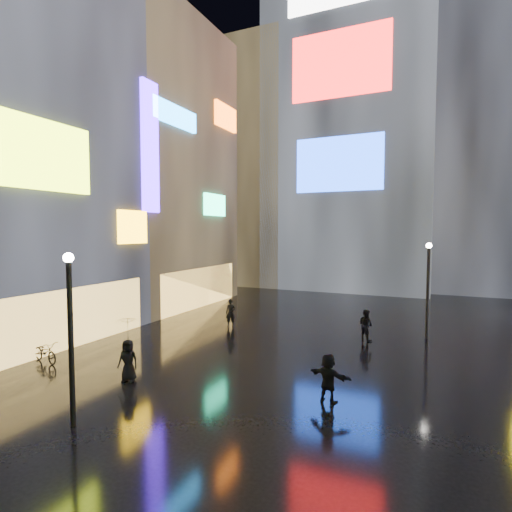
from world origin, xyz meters
The scene contains 13 objects.
ground centered at (0.00, 20.00, 0.00)m, with size 140.00×140.00×0.00m, color black.
building_left_far centered at (-15.98, 26.00, 10.98)m, with size 10.28×12.00×22.00m.
tower_main centered at (-3.00, 43.97, 21.01)m, with size 16.00×14.20×42.00m.
tower_flank_right centered at (9.00, 46.00, 17.00)m, with size 12.00×12.00×34.00m, color black.
tower_flank_left centered at (-14.00, 42.00, 13.00)m, with size 10.00×10.00×26.00m, color black.
lamp_near centered at (-4.33, 8.29, 2.94)m, with size 0.30×0.30×5.20m.
lamp_far centered at (5.05, 23.26, 2.94)m, with size 0.30×0.30×5.20m.
pedestrian_4 centered at (-5.35, 11.75, 0.81)m, with size 0.79×0.52×1.62m, color black.
pedestrian_5 centered at (2.20, 13.11, 0.83)m, with size 1.54×0.49×1.66m, color black.
pedestrian_6 centered at (-5.89, 21.20, 0.84)m, with size 0.62×0.40×1.69m, color black.
pedestrian_7 centered at (2.09, 21.54, 0.83)m, with size 0.80×0.63×1.66m, color black.
umbrella_2 centered at (-5.35, 11.75, 2.07)m, with size 0.97×0.98×0.89m, color black.
bicycle centered at (-10.25, 11.93, 0.47)m, with size 0.62×1.78×0.93m, color black.
Camera 1 is at (5.48, -0.00, 5.83)m, focal length 28.00 mm.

